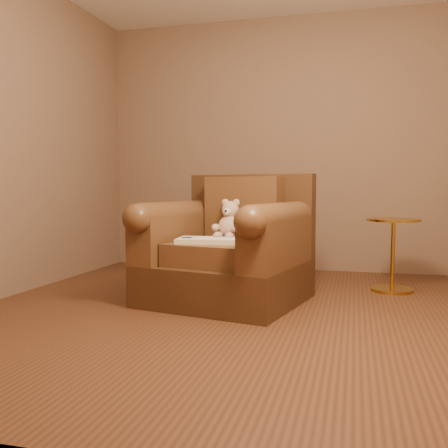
# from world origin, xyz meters

# --- Properties ---
(floor) EXTENTS (4.00, 4.00, 0.00)m
(floor) POSITION_xyz_m (0.00, 0.00, 0.00)
(floor) COLOR #58321E
(floor) RESTS_ON ground
(room) EXTENTS (4.02, 4.02, 2.71)m
(room) POSITION_xyz_m (0.00, 0.00, 1.71)
(room) COLOR #7F634E
(room) RESTS_ON ground
(armchair) EXTENTS (1.30, 1.26, 0.99)m
(armchair) POSITION_xyz_m (-0.24, 0.34, 0.38)
(armchair) COLOR #422816
(armchair) RESTS_ON floor
(teddy_bear) EXTENTS (0.24, 0.27, 0.33)m
(teddy_bear) POSITION_xyz_m (-0.26, 0.44, 0.60)
(teddy_bear) COLOR #CEAA90
(teddy_bear) RESTS_ON armchair
(guidebook) EXTENTS (0.49, 0.33, 0.04)m
(guidebook) POSITION_xyz_m (-0.33, 0.12, 0.49)
(guidebook) COLOR beige
(guidebook) RESTS_ON armchair
(side_table) EXTENTS (0.44, 0.44, 0.62)m
(side_table) POSITION_xyz_m (1.03, 1.04, 0.33)
(side_table) COLOR gold
(side_table) RESTS_ON floor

